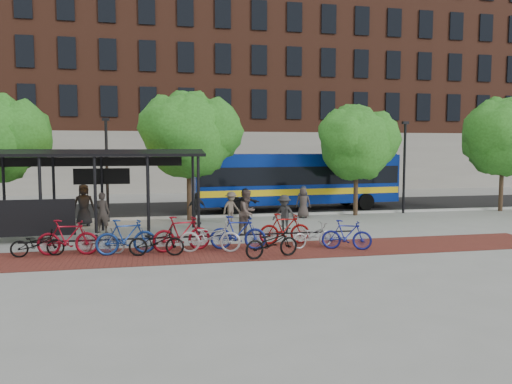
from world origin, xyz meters
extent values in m
plane|color=#9E9E99|center=(0.00, 0.00, 0.00)|extent=(160.00, 160.00, 0.00)
cube|color=black|center=(0.00, 8.00, 0.01)|extent=(160.00, 8.00, 0.01)
cube|color=#B7B7B2|center=(0.00, 4.00, 0.06)|extent=(160.00, 0.25, 0.12)
cube|color=maroon|center=(-2.00, -5.00, 0.00)|extent=(24.00, 3.00, 0.01)
cube|color=black|center=(-3.30, -4.10, 0.00)|extent=(12.00, 0.05, 0.95)
cube|color=brown|center=(10.00, 26.00, 10.00)|extent=(55.00, 14.00, 20.00)
cube|color=#7A664C|center=(-16.00, 40.00, 15.00)|extent=(22.00, 22.00, 30.00)
cylinder|color=black|center=(-11.00, 0.85, 1.65)|extent=(0.12, 0.12, 3.30)
cylinder|color=black|center=(-9.00, -1.85, 1.65)|extent=(0.12, 0.12, 3.30)
cylinder|color=black|center=(-9.00, 0.85, 1.65)|extent=(0.12, 0.12, 3.30)
cylinder|color=black|center=(-7.00, -1.85, 1.65)|extent=(0.12, 0.12, 3.30)
cylinder|color=black|center=(-7.00, 0.85, 1.65)|extent=(0.12, 0.12, 3.30)
cylinder|color=black|center=(-5.00, -1.85, 1.65)|extent=(0.12, 0.12, 3.30)
cylinder|color=black|center=(-5.00, 0.85, 1.65)|extent=(0.12, 0.12, 3.30)
cylinder|color=black|center=(-3.00, -1.85, 1.65)|extent=(0.12, 0.12, 3.30)
cylinder|color=black|center=(-3.00, 0.85, 1.65)|extent=(0.12, 0.12, 3.30)
cube|color=black|center=(-10.00, -1.90, 1.00)|extent=(4.50, 0.08, 1.40)
cube|color=black|center=(-8.00, -1.20, 3.45)|extent=(10.60, 1.65, 0.29)
cube|color=black|center=(-8.00, 0.20, 3.45)|extent=(10.60, 1.65, 0.29)
cube|color=black|center=(-8.00, 0.90, 3.05)|extent=(9.00, 0.10, 0.40)
cube|color=black|center=(-7.00, 0.95, 2.40)|extent=(2.40, 0.12, 0.70)
cube|color=#FF7200|center=(-7.00, 1.03, 2.40)|extent=(2.20, 0.02, 0.55)
sphere|color=#28651B|center=(-11.00, 3.50, 4.28)|extent=(3.20, 3.20, 3.20)
cylinder|color=#382619|center=(-3.00, 3.30, 1.26)|extent=(0.24, 0.24, 2.52)
sphere|color=#28651B|center=(-3.00, 3.30, 4.20)|extent=(4.20, 4.20, 4.20)
sphere|color=#28651B|center=(-1.95, 3.50, 4.50)|extent=(3.36, 3.36, 3.36)
sphere|color=#28651B|center=(-3.84, 3.00, 4.60)|extent=(3.15, 3.15, 3.15)
sphere|color=#28651B|center=(-2.90, 3.70, 5.00)|extent=(2.94, 2.94, 2.94)
cylinder|color=#382619|center=(6.00, 3.30, 1.14)|extent=(0.24, 0.24, 2.27)
sphere|color=#28651B|center=(6.00, 3.30, 3.79)|extent=(3.80, 3.80, 3.80)
sphere|color=#28651B|center=(6.95, 3.50, 4.09)|extent=(3.04, 3.04, 3.04)
sphere|color=#28651B|center=(5.24, 3.00, 4.20)|extent=(2.85, 2.85, 2.85)
sphere|color=#28651B|center=(6.10, 3.70, 4.59)|extent=(2.66, 2.66, 2.66)
cylinder|color=#382619|center=(15.00, 3.30, 1.22)|extent=(0.24, 0.24, 2.45)
sphere|color=#28651B|center=(15.00, 3.30, 4.21)|extent=(4.40, 4.40, 4.40)
sphere|color=#28651B|center=(14.12, 3.00, 4.61)|extent=(3.30, 3.30, 3.30)
sphere|color=#28651B|center=(15.10, 3.70, 5.01)|extent=(3.08, 3.08, 3.08)
cylinder|color=black|center=(-7.00, 3.60, 2.50)|extent=(0.14, 0.14, 5.00)
cube|color=black|center=(-7.00, 3.60, 5.05)|extent=(0.35, 0.20, 0.15)
cylinder|color=black|center=(9.00, 3.60, 2.50)|extent=(0.14, 0.14, 5.00)
cube|color=black|center=(9.00, 3.60, 5.05)|extent=(0.35, 0.20, 0.15)
cube|color=navy|center=(3.46, 6.25, 1.86)|extent=(12.42, 3.60, 2.81)
cube|color=black|center=(3.46, 6.25, 2.09)|extent=(12.18, 3.62, 1.02)
cube|color=yellow|center=(3.46, 6.25, 1.17)|extent=(12.30, 3.64, 0.36)
cube|color=navy|center=(3.46, 6.25, 3.22)|extent=(12.16, 3.31, 0.18)
cylinder|color=black|center=(-0.35, 4.62, 0.49)|extent=(1.00, 0.36, 0.98)
cylinder|color=black|center=(-0.56, 7.27, 0.49)|extent=(1.00, 0.36, 0.98)
cylinder|color=black|center=(7.47, 5.23, 0.49)|extent=(1.00, 0.36, 0.98)
cylinder|color=black|center=(7.26, 7.88, 0.49)|extent=(1.00, 0.36, 0.98)
imported|color=black|center=(-8.64, -4.32, 0.45)|extent=(1.74, 0.72, 0.90)
imported|color=maroon|center=(-7.67, -4.32, 0.61)|extent=(2.09, 0.76, 1.23)
imported|color=#959598|center=(-6.62, -4.19, 0.48)|extent=(1.92, 1.26, 0.95)
imported|color=navy|center=(-5.74, -4.58, 0.61)|extent=(2.10, 0.87, 1.23)
imported|color=black|center=(-4.72, -5.03, 0.49)|extent=(1.93, 0.90, 0.98)
imported|color=maroon|center=(-3.84, -4.42, 0.63)|extent=(2.17, 1.03, 1.26)
imported|color=#B6B6B8|center=(-2.88, -4.80, 0.56)|extent=(2.25, 1.16, 1.13)
imported|color=navy|center=(-1.85, -4.56, 0.61)|extent=(2.11, 1.11, 1.22)
imported|color=black|center=(-0.97, -6.07, 0.51)|extent=(2.04, 1.14, 1.01)
imported|color=maroon|center=(0.07, -3.88, 0.59)|extent=(1.99, 0.68, 1.18)
imported|color=#A9A9AC|center=(0.90, -4.73, 0.45)|extent=(1.83, 1.06, 0.91)
imported|color=navy|center=(1.97, -5.36, 0.54)|extent=(1.84, 1.16, 1.07)
imported|color=black|center=(-7.98, 2.37, 0.98)|extent=(1.07, 0.81, 1.97)
imported|color=#3D3531|center=(-6.95, 0.21, 0.88)|extent=(0.72, 0.56, 1.76)
imported|color=brown|center=(-1.11, 1.67, 0.78)|extent=(1.16, 1.01, 1.55)
imported|color=#242424|center=(-2.75, 1.91, 0.76)|extent=(0.95, 0.53, 1.53)
imported|color=black|center=(-0.11, 3.27, 0.80)|extent=(1.53, 0.72, 1.59)
imported|color=#3E3532|center=(2.89, 2.86, 0.80)|extent=(0.89, 0.69, 1.61)
imported|color=#1D2843|center=(3.03, 3.34, 0.83)|extent=(0.67, 0.51, 1.66)
imported|color=brown|center=(-0.92, -1.50, 0.95)|extent=(1.17, 1.15, 1.90)
imported|color=#2B2B2B|center=(0.70, -1.50, 0.82)|extent=(1.22, 1.13, 1.65)
camera|label=1|loc=(-4.84, -21.98, 3.63)|focal=35.00mm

